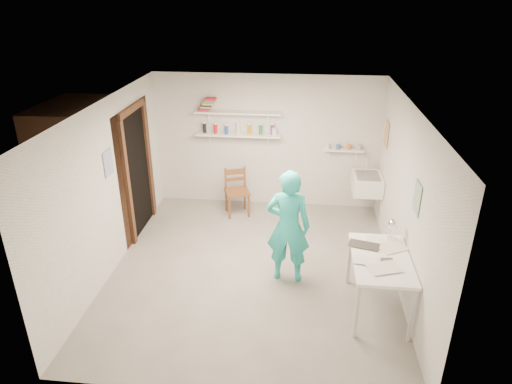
# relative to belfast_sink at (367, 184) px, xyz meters

# --- Properties ---
(floor) EXTENTS (4.00, 4.50, 0.02)m
(floor) POSITION_rel_belfast_sink_xyz_m (-1.75, -1.70, -0.71)
(floor) COLOR slate
(floor) RESTS_ON ground
(ceiling) EXTENTS (4.00, 4.50, 0.02)m
(ceiling) POSITION_rel_belfast_sink_xyz_m (-1.75, -1.70, 1.71)
(ceiling) COLOR silver
(ceiling) RESTS_ON wall_back
(wall_back) EXTENTS (4.00, 0.02, 2.40)m
(wall_back) POSITION_rel_belfast_sink_xyz_m (-1.75, 0.56, 0.50)
(wall_back) COLOR silver
(wall_back) RESTS_ON ground
(wall_front) EXTENTS (4.00, 0.02, 2.40)m
(wall_front) POSITION_rel_belfast_sink_xyz_m (-1.75, -3.96, 0.50)
(wall_front) COLOR silver
(wall_front) RESTS_ON ground
(wall_left) EXTENTS (0.02, 4.50, 2.40)m
(wall_left) POSITION_rel_belfast_sink_xyz_m (-3.76, -1.70, 0.50)
(wall_left) COLOR silver
(wall_left) RESTS_ON ground
(wall_right) EXTENTS (0.02, 4.50, 2.40)m
(wall_right) POSITION_rel_belfast_sink_xyz_m (0.26, -1.70, 0.50)
(wall_right) COLOR silver
(wall_right) RESTS_ON ground
(doorway_recess) EXTENTS (0.02, 0.90, 2.00)m
(doorway_recess) POSITION_rel_belfast_sink_xyz_m (-3.74, -0.65, 0.30)
(doorway_recess) COLOR black
(doorway_recess) RESTS_ON wall_left
(corridor_box) EXTENTS (1.40, 1.50, 2.10)m
(corridor_box) POSITION_rel_belfast_sink_xyz_m (-4.45, -0.65, 0.35)
(corridor_box) COLOR brown
(corridor_box) RESTS_ON ground
(door_lintel) EXTENTS (0.06, 1.05, 0.10)m
(door_lintel) POSITION_rel_belfast_sink_xyz_m (-3.72, -0.65, 1.35)
(door_lintel) COLOR brown
(door_lintel) RESTS_ON wall_left
(door_jamb_near) EXTENTS (0.06, 0.10, 2.00)m
(door_jamb_near) POSITION_rel_belfast_sink_xyz_m (-3.72, -1.15, 0.30)
(door_jamb_near) COLOR brown
(door_jamb_near) RESTS_ON ground
(door_jamb_far) EXTENTS (0.06, 0.10, 2.00)m
(door_jamb_far) POSITION_rel_belfast_sink_xyz_m (-3.72, -0.15, 0.30)
(door_jamb_far) COLOR brown
(door_jamb_far) RESTS_ON ground
(shelf_lower) EXTENTS (1.50, 0.22, 0.03)m
(shelf_lower) POSITION_rel_belfast_sink_xyz_m (-2.25, 0.43, 0.65)
(shelf_lower) COLOR white
(shelf_lower) RESTS_ON wall_back
(shelf_upper) EXTENTS (1.50, 0.22, 0.03)m
(shelf_upper) POSITION_rel_belfast_sink_xyz_m (-2.25, 0.43, 1.05)
(shelf_upper) COLOR white
(shelf_upper) RESTS_ON wall_back
(ledge_shelf) EXTENTS (0.70, 0.14, 0.03)m
(ledge_shelf) POSITION_rel_belfast_sink_xyz_m (-0.40, 0.47, 0.42)
(ledge_shelf) COLOR white
(ledge_shelf) RESTS_ON wall_back
(poster_left) EXTENTS (0.01, 0.28, 0.36)m
(poster_left) POSITION_rel_belfast_sink_xyz_m (-3.74, -1.65, 0.85)
(poster_left) COLOR #334C7F
(poster_left) RESTS_ON wall_left
(poster_right_a) EXTENTS (0.01, 0.34, 0.42)m
(poster_right_a) POSITION_rel_belfast_sink_xyz_m (0.24, 0.10, 0.85)
(poster_right_a) COLOR #995933
(poster_right_a) RESTS_ON wall_right
(poster_right_b) EXTENTS (0.01, 0.30, 0.38)m
(poster_right_b) POSITION_rel_belfast_sink_xyz_m (0.24, -2.25, 0.80)
(poster_right_b) COLOR #3F724C
(poster_right_b) RESTS_ON wall_right
(belfast_sink) EXTENTS (0.48, 0.60, 0.30)m
(belfast_sink) POSITION_rel_belfast_sink_xyz_m (0.00, 0.00, 0.00)
(belfast_sink) COLOR white
(belfast_sink) RESTS_ON wall_right
(man) EXTENTS (0.62, 0.43, 1.63)m
(man) POSITION_rel_belfast_sink_xyz_m (-1.26, -1.85, 0.11)
(man) COLOR #26C1B7
(man) RESTS_ON ground
(wall_clock) EXTENTS (0.29, 0.06, 0.29)m
(wall_clock) POSITION_rel_belfast_sink_xyz_m (-1.27, -1.63, 0.38)
(wall_clock) COLOR #C8B888
(wall_clock) RESTS_ON man
(wooden_chair) EXTENTS (0.51, 0.50, 0.87)m
(wooden_chair) POSITION_rel_belfast_sink_xyz_m (-2.22, 0.01, -0.27)
(wooden_chair) COLOR brown
(wooden_chair) RESTS_ON ground
(work_table) EXTENTS (0.69, 1.15, 0.77)m
(work_table) POSITION_rel_belfast_sink_xyz_m (-0.11, -2.43, -0.32)
(work_table) COLOR white
(work_table) RESTS_ON ground
(desk_lamp) EXTENTS (0.14, 0.14, 0.14)m
(desk_lamp) POSITION_rel_belfast_sink_xyz_m (0.08, -1.96, 0.29)
(desk_lamp) COLOR white
(desk_lamp) RESTS_ON work_table
(spray_cans) EXTENTS (1.26, 0.06, 0.17)m
(spray_cans) POSITION_rel_belfast_sink_xyz_m (-2.25, 0.43, 0.75)
(spray_cans) COLOR black
(spray_cans) RESTS_ON shelf_lower
(book_stack) EXTENTS (0.32, 0.14, 0.22)m
(book_stack) POSITION_rel_belfast_sink_xyz_m (-2.78, 0.43, 1.18)
(book_stack) COLOR red
(book_stack) RESTS_ON shelf_upper
(ledge_pots) EXTENTS (0.48, 0.07, 0.09)m
(ledge_pots) POSITION_rel_belfast_sink_xyz_m (-0.40, 0.47, 0.48)
(ledge_pots) COLOR silver
(ledge_pots) RESTS_ON ledge_shelf
(papers) EXTENTS (0.30, 0.22, 0.02)m
(papers) POSITION_rel_belfast_sink_xyz_m (-0.11, -2.43, 0.08)
(papers) COLOR silver
(papers) RESTS_ON work_table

